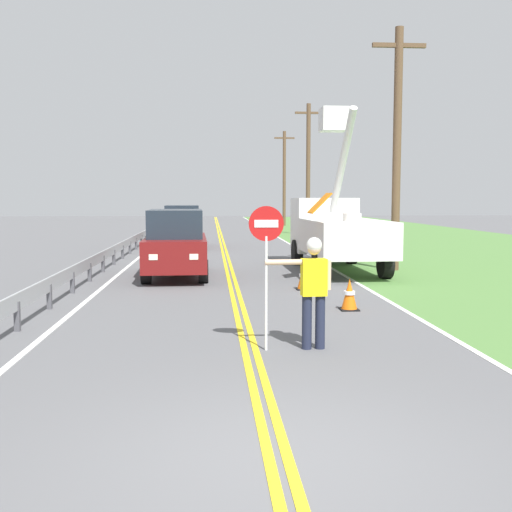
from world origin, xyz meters
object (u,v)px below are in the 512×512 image
(oncoming_suv_nearest, at_px, (176,243))
(utility_pole_near, at_px, (397,145))
(flagger_worker, at_px, (313,285))
(stop_sign_paddle, at_px, (266,245))
(traffic_cone_mid, at_px, (304,277))
(utility_pole_mid, at_px, (308,167))
(utility_bucket_truck, at_px, (335,228))
(traffic_cone_lead, at_px, (349,295))
(oncoming_suv_second, at_px, (182,226))
(utility_pole_far, at_px, (284,177))

(oncoming_suv_nearest, distance_m, utility_pole_near, 8.11)
(flagger_worker, height_order, stop_sign_paddle, stop_sign_paddle)
(oncoming_suv_nearest, relative_size, traffic_cone_mid, 6.64)
(utility_pole_mid, bearing_deg, utility_bucket_truck, -96.38)
(traffic_cone_lead, height_order, traffic_cone_mid, same)
(oncoming_suv_nearest, distance_m, traffic_cone_mid, 4.66)
(oncoming_suv_nearest, bearing_deg, oncoming_suv_second, 91.67)
(utility_pole_mid, relative_size, utility_pole_far, 1.03)
(oncoming_suv_second, height_order, utility_pole_far, utility_pole_far)
(utility_pole_far, bearing_deg, traffic_cone_mid, -96.04)
(utility_bucket_truck, bearing_deg, flagger_worker, -103.20)
(flagger_worker, xyz_separation_m, utility_bucket_truck, (2.60, 11.10, 0.37))
(flagger_worker, xyz_separation_m, traffic_cone_lead, (1.38, 3.40, -0.71))
(utility_pole_near, height_order, utility_pole_far, utility_pole_far)
(traffic_cone_mid, bearing_deg, flagger_worker, -97.38)
(utility_pole_near, relative_size, utility_pole_mid, 0.94)
(oncoming_suv_nearest, bearing_deg, utility_bucket_truck, 17.80)
(traffic_cone_lead, distance_m, traffic_cone_mid, 3.14)
(utility_bucket_truck, height_order, oncoming_suv_nearest, utility_bucket_truck)
(utility_pole_far, distance_m, traffic_cone_mid, 39.10)
(traffic_cone_lead, bearing_deg, utility_bucket_truck, 80.97)
(oncoming_suv_second, relative_size, utility_pole_mid, 0.54)
(stop_sign_paddle, height_order, utility_pole_near, utility_pole_near)
(utility_pole_mid, bearing_deg, traffic_cone_mid, -99.25)
(oncoming_suv_nearest, height_order, traffic_cone_lead, oncoming_suv_nearest)
(utility_pole_near, bearing_deg, oncoming_suv_nearest, -169.62)
(oncoming_suv_nearest, xyz_separation_m, utility_pole_mid, (7.55, 21.54, 3.44))
(traffic_cone_mid, bearing_deg, oncoming_suv_nearest, 140.87)
(stop_sign_paddle, relative_size, traffic_cone_lead, 3.33)
(oncoming_suv_nearest, bearing_deg, utility_pole_near, 10.38)
(oncoming_suv_second, height_order, traffic_cone_mid, oncoming_suv_second)
(utility_pole_far, bearing_deg, traffic_cone_lead, -94.86)
(utility_bucket_truck, distance_m, traffic_cone_lead, 7.88)
(oncoming_suv_second, relative_size, utility_pole_near, 0.58)
(flagger_worker, height_order, utility_pole_far, utility_pole_far)
(utility_pole_mid, distance_m, traffic_cone_lead, 28.06)
(oncoming_suv_second, bearing_deg, utility_pole_near, -53.36)
(oncoming_suv_second, bearing_deg, flagger_worker, -81.71)
(utility_bucket_truck, distance_m, oncoming_suv_second, 11.48)
(traffic_cone_lead, bearing_deg, oncoming_suv_second, 104.13)
(oncoming_suv_nearest, xyz_separation_m, traffic_cone_lead, (4.11, -5.99, -0.72))
(stop_sign_paddle, distance_m, oncoming_suv_nearest, 9.65)
(utility_bucket_truck, xyz_separation_m, utility_pole_mid, (2.22, 19.83, 3.09))
(utility_pole_near, xyz_separation_m, traffic_cone_mid, (-3.78, -4.25, -3.89))
(stop_sign_paddle, height_order, oncoming_suv_nearest, stop_sign_paddle)
(stop_sign_paddle, bearing_deg, utility_bucket_truck, 73.16)
(oncoming_suv_second, distance_m, utility_pole_far, 25.59)
(oncoming_suv_nearest, xyz_separation_m, utility_pole_near, (7.35, 1.35, 3.17))
(utility_bucket_truck, height_order, utility_pole_far, utility_pole_far)
(flagger_worker, bearing_deg, stop_sign_paddle, -177.08)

